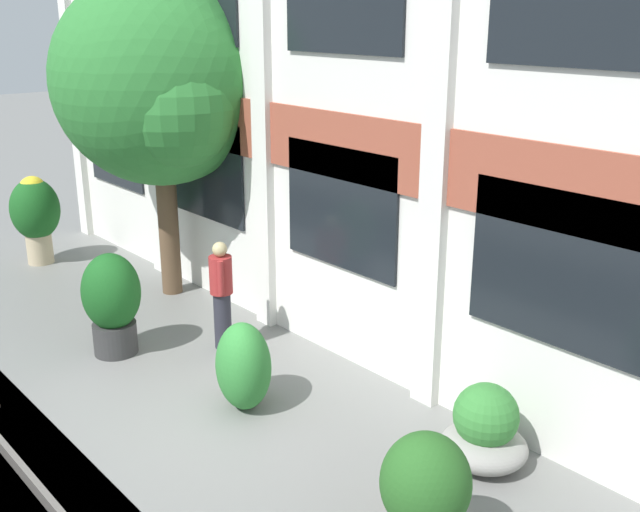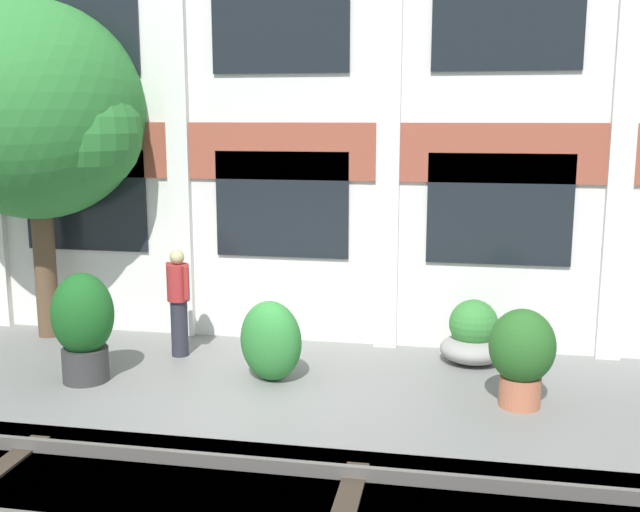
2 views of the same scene
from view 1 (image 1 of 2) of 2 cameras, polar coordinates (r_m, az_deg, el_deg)
name	(u,v)px [view 1 (image 1 of 2)]	position (r m, az deg, el deg)	size (l,w,h in m)	color
ground_plane	(191,414)	(9.76, -9.83, -11.75)	(80.00, 80.00, 0.00)	slate
apartment_facade	(355,88)	(10.20, 2.70, 12.70)	(17.37, 0.64, 7.74)	silver
broadleaf_tree	(159,86)	(12.97, -12.15, 12.53)	(3.68, 3.51, 5.48)	brown
potted_plant_ribbed_drum	(35,211)	(15.79, -20.88, 3.20)	(0.96, 0.96, 1.77)	tan
potted_plant_stone_basin	(112,301)	(11.28, -15.57, -3.29)	(0.85, 0.85, 1.54)	#333333
potted_plant_wide_bowl	(485,431)	(8.69, 12.44, -12.92)	(0.98, 0.98, 0.96)	gray
potted_plant_fluted_column	(425,491)	(7.13, 8.01, -17.29)	(0.83, 0.83, 1.27)	#B76647
resident_by_doorway	(221,292)	(11.12, -7.52, -2.72)	(0.46, 0.34, 1.66)	#282833
topiary_hedge	(243,366)	(9.59, -5.86, -8.33)	(0.95, 0.70, 1.13)	#2D7A33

